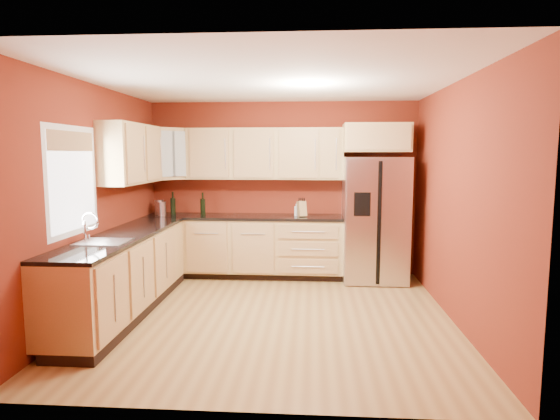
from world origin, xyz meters
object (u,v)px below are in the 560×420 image
at_px(refrigerator, 375,219).
at_px(canister_left, 159,207).
at_px(wine_bottle_a, 173,203).
at_px(knife_block, 302,209).
at_px(soap_dispenser, 296,210).

xyz_separation_m(refrigerator, canister_left, (-3.19, 0.10, 0.14)).
distance_m(canister_left, wine_bottle_a, 0.22).
bearing_deg(knife_block, canister_left, 153.06).
bearing_deg(wine_bottle_a, canister_left, -176.74).
height_order(refrigerator, soap_dispenser, refrigerator).
xyz_separation_m(canister_left, wine_bottle_a, (0.21, 0.01, 0.06)).
bearing_deg(canister_left, soap_dispenser, -0.10).
xyz_separation_m(wine_bottle_a, knife_block, (1.93, -0.10, -0.06)).
distance_m(refrigerator, wine_bottle_a, 2.99).
relative_size(wine_bottle_a, knife_block, 1.52).
distance_m(wine_bottle_a, soap_dispenser, 1.85).
relative_size(canister_left, wine_bottle_a, 0.63).
height_order(canister_left, knife_block, knife_block).
bearing_deg(wine_bottle_a, knife_block, -2.93).
height_order(refrigerator, knife_block, refrigerator).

